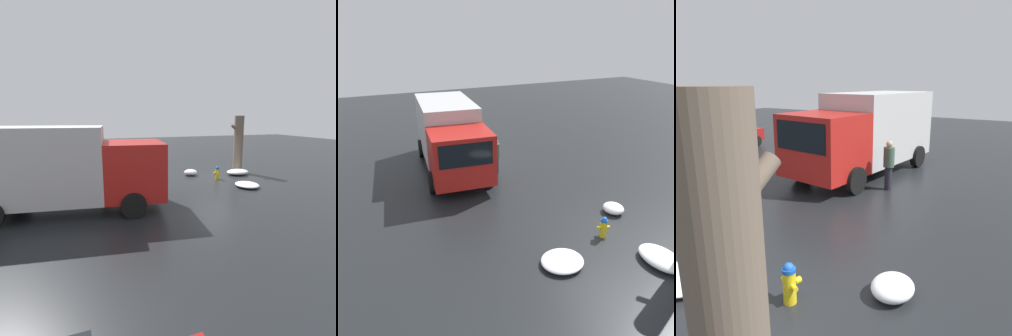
# 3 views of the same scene
# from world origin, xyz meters

# --- Properties ---
(ground_plane) EXTENTS (60.00, 60.00, 0.00)m
(ground_plane) POSITION_xyz_m (0.00, 0.00, 0.00)
(ground_plane) COLOR black
(fire_hydrant) EXTENTS (0.33, 0.42, 0.73)m
(fire_hydrant) POSITION_xyz_m (0.00, -0.00, 0.37)
(fire_hydrant) COLOR yellow
(fire_hydrant) RESTS_ON ground_plane
(delivery_truck) EXTENTS (7.09, 3.36, 3.11)m
(delivery_truck) POSITION_xyz_m (7.80, 2.69, 1.68)
(delivery_truck) COLOR red
(delivery_truck) RESTS_ON ground_plane
(pedestrian) EXTENTS (0.36, 0.36, 1.67)m
(pedestrian) POSITION_xyz_m (6.23, 1.02, 0.91)
(pedestrian) COLOR #23232D
(pedestrian) RESTS_ON ground_plane
(snow_pile_by_hydrant) EXTENTS (1.13, 1.27, 0.24)m
(snow_pile_by_hydrant) POSITION_xyz_m (-0.58, 1.98, 0.12)
(snow_pile_by_hydrant) COLOR white
(snow_pile_by_hydrant) RESTS_ON ground_plane
(snow_pile_curbside) EXTENTS (0.79, 0.73, 0.36)m
(snow_pile_curbside) POSITION_xyz_m (1.02, -1.38, 0.18)
(snow_pile_curbside) COLOR white
(snow_pile_curbside) RESTS_ON ground_plane
(snow_pile_by_tree) EXTENTS (1.41, 0.97, 0.33)m
(snow_pile_by_tree) POSITION_xyz_m (-1.75, -0.62, 0.17)
(snow_pile_by_tree) COLOR white
(snow_pile_by_tree) RESTS_ON ground_plane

